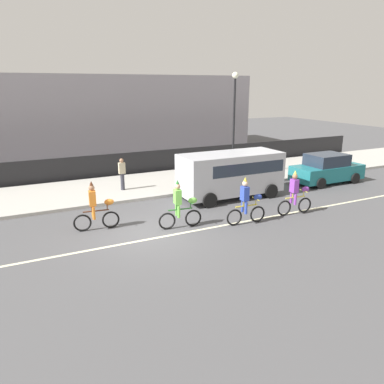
% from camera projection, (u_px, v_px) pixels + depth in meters
% --- Properties ---
extents(ground_plane, '(80.00, 80.00, 0.00)m').
position_uv_depth(ground_plane, '(149.00, 234.00, 13.87)').
color(ground_plane, '#4C4C4F').
extents(road_centre_line, '(36.00, 0.14, 0.01)m').
position_uv_depth(road_centre_line, '(154.00, 238.00, 13.43)').
color(road_centre_line, beige).
rests_on(road_centre_line, ground).
extents(sidewalk_curb, '(60.00, 5.00, 0.15)m').
position_uv_depth(sidewalk_curb, '(106.00, 190.00, 19.45)').
color(sidewalk_curb, '#ADAAA3').
rests_on(sidewalk_curb, ground).
extents(fence_line, '(40.00, 0.08, 1.40)m').
position_uv_depth(fence_line, '(93.00, 167.00, 21.78)').
color(fence_line, black).
rests_on(fence_line, ground).
extents(building_backdrop, '(28.00, 8.00, 6.04)m').
position_uv_depth(building_backdrop, '(66.00, 116.00, 28.52)').
color(building_backdrop, '#99939E').
rests_on(building_backdrop, ground).
extents(parade_cyclist_orange, '(1.72, 0.50, 1.92)m').
position_uv_depth(parade_cyclist_orange, '(96.00, 209.00, 14.03)').
color(parade_cyclist_orange, black).
rests_on(parade_cyclist_orange, ground).
extents(parade_cyclist_lime, '(1.72, 0.51, 1.92)m').
position_uv_depth(parade_cyclist_lime, '(181.00, 207.00, 14.21)').
color(parade_cyclist_lime, black).
rests_on(parade_cyclist_lime, ground).
extents(parade_cyclist_cobalt, '(1.72, 0.50, 1.92)m').
position_uv_depth(parade_cyclist_cobalt, '(247.00, 204.00, 14.63)').
color(parade_cyclist_cobalt, black).
rests_on(parade_cyclist_cobalt, ground).
extents(parade_cyclist_purple, '(1.72, 0.50, 1.92)m').
position_uv_depth(parade_cyclist_purple, '(296.00, 195.00, 15.75)').
color(parade_cyclist_purple, black).
rests_on(parade_cyclist_purple, ground).
extents(parked_van_silver, '(5.00, 2.22, 2.18)m').
position_uv_depth(parked_van_silver, '(232.00, 172.00, 18.08)').
color(parked_van_silver, silver).
rests_on(parked_van_silver, ground).
extents(parked_car_teal, '(4.10, 1.92, 1.64)m').
position_uv_depth(parked_car_teal, '(327.00, 169.00, 20.93)').
color(parked_car_teal, '#1E727A').
rests_on(parked_car_teal, ground).
extents(street_lamp_post, '(0.36, 0.36, 5.86)m').
position_uv_depth(street_lamp_post, '(234.00, 109.00, 21.20)').
color(street_lamp_post, black).
rests_on(street_lamp_post, sidewalk_curb).
extents(pedestrian_onlooker, '(0.32, 0.20, 1.62)m').
position_uv_depth(pedestrian_onlooker, '(122.00, 173.00, 18.90)').
color(pedestrian_onlooker, '#33333D').
rests_on(pedestrian_onlooker, sidewalk_curb).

